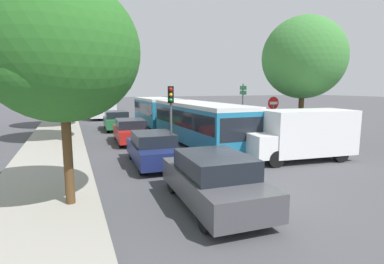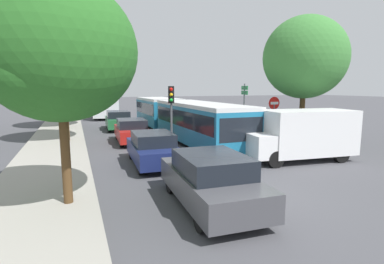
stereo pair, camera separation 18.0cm
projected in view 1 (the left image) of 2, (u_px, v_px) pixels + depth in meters
ground_plane at (252, 194)px, 9.46m from camera, size 200.00×200.00×0.00m
kerb_strip_left at (57, 136)px, 20.29m from camera, size 3.20×38.66×0.14m
articulated_bus at (178, 116)px, 20.56m from camera, size 2.64×16.55×2.45m
city_bus_rear at (101, 104)px, 34.84m from camera, size 3.23×11.59×2.47m
queued_car_graphite at (213, 180)px, 8.38m from camera, size 2.05×4.44×1.51m
queued_car_navy at (153, 149)px, 12.88m from camera, size 1.94×4.18×1.43m
queued_car_red at (131, 131)px, 18.10m from camera, size 1.95×4.22×1.44m
queued_car_green at (117, 120)px, 23.69m from camera, size 2.02×4.36×1.49m
white_van at (302, 133)px, 13.70m from camera, size 5.18×2.47×2.31m
traffic_light at (171, 103)px, 15.90m from camera, size 0.38×0.39×3.40m
no_entry_sign at (273, 114)px, 16.68m from camera, size 0.70×0.08×2.82m
direction_sign_post at (243, 98)px, 21.55m from camera, size 0.40×1.37×3.60m
tree_left_near at (58, 54)px, 7.63m from camera, size 4.05×4.05×6.13m
tree_left_mid at (62, 57)px, 17.28m from camera, size 4.43×4.43×7.57m
tree_left_far at (60, 68)px, 24.18m from camera, size 5.12×5.12×7.50m
tree_right_near at (304, 58)px, 16.69m from camera, size 4.59×4.59×7.24m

